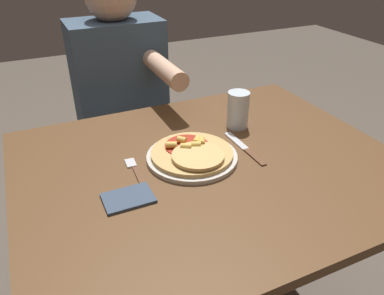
% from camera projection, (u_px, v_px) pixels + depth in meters
% --- Properties ---
extents(dining_table, '(1.11, 0.90, 0.77)m').
position_uv_depth(dining_table, '(210.00, 193.00, 1.17)').
color(dining_table, brown).
rests_on(dining_table, ground_plane).
extents(plate, '(0.27, 0.27, 0.01)m').
position_uv_depth(plate, '(192.00, 157.00, 1.12)').
color(plate, beige).
rests_on(plate, dining_table).
extents(pizza, '(0.25, 0.25, 0.04)m').
position_uv_depth(pizza, '(193.00, 153.00, 1.11)').
color(pizza, tan).
rests_on(pizza, plate).
extents(fork, '(0.03, 0.18, 0.00)m').
position_uv_depth(fork, '(136.00, 172.00, 1.06)').
color(fork, brown).
rests_on(fork, dining_table).
extents(knife, '(0.02, 0.22, 0.00)m').
position_uv_depth(knife, '(245.00, 148.00, 1.17)').
color(knife, brown).
rests_on(knife, dining_table).
extents(drinking_glass, '(0.07, 0.07, 0.13)m').
position_uv_depth(drinking_glass, '(238.00, 110.00, 1.27)').
color(drinking_glass, silver).
rests_on(drinking_glass, dining_table).
extents(napkin, '(0.13, 0.09, 0.01)m').
position_uv_depth(napkin, '(128.00, 198.00, 0.96)').
color(napkin, '#38475B').
rests_on(napkin, dining_table).
extents(person_diner, '(0.38, 0.52, 1.24)m').
position_uv_depth(person_diner, '(121.00, 94.00, 1.64)').
color(person_diner, '#2D2D38').
rests_on(person_diner, ground_plane).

